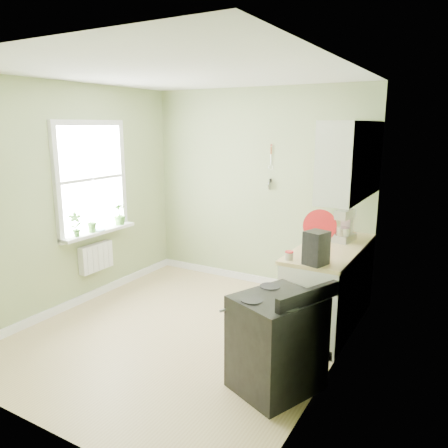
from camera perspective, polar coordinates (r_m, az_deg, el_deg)
The scene contains 21 objects.
floor at distance 4.94m, azimuth -5.25°, elevation -13.96°, with size 3.20×3.60×0.02m, color tan.
ceiling at distance 4.44m, azimuth -6.00°, elevation 19.23°, with size 3.20×3.60×0.02m, color white.
wall_back at distance 6.03m, azimuth 4.43°, elevation 4.60°, with size 3.20×0.02×2.70m, color #9FAE76.
wall_left at distance 5.57m, azimuth -19.25°, elevation 3.23°, with size 0.02×3.60×2.70m, color #9FAE76.
wall_right at distance 3.81m, azimuth 14.57°, elevation -0.66°, with size 0.02×3.60×2.70m, color #9FAE76.
base_cabinets at distance 5.08m, azimuth 13.66°, elevation -8.02°, with size 0.60×1.60×0.87m, color white.
countertop at distance 4.94m, azimuth 13.83°, elevation -3.06°, with size 0.64×1.60×0.04m, color #E0C789.
upper_cabinets at distance 4.83m, azimuth 16.33°, elevation 8.04°, with size 0.35×1.40×0.80m, color white.
window at distance 5.72m, azimuth -16.96°, elevation 5.65°, with size 0.06×1.14×1.44m.
window_sill at distance 5.79m, azimuth -16.03°, elevation -0.97°, with size 0.18×1.14×0.04m, color white.
radiator at distance 5.86m, azimuth -16.39°, elevation -4.17°, with size 0.12×0.50×0.35m, color white.
wall_utensils at distance 5.90m, azimuth 6.10°, elevation 6.47°, with size 0.02×0.14×0.58m.
stove at distance 3.83m, azimuth 6.91°, elevation -15.09°, with size 0.83×0.85×0.95m.
stand_mixer at distance 5.17m, azimuth 15.44°, elevation -0.27°, with size 0.24×0.36×0.40m.
kettle at distance 5.65m, azimuth 13.62°, elevation 0.19°, with size 0.20×0.12×0.20m.
coffee_maker at distance 4.23m, azimuth 11.92°, elevation -3.18°, with size 0.24×0.25×0.32m.
red_tray at distance 5.03m, azimuth 12.39°, elevation -0.24°, with size 0.38×0.38×0.02m, color red.
jar at distance 4.35m, azimuth 8.50°, elevation -4.10°, with size 0.08×0.08×0.09m.
plant_a at distance 5.50m, azimuth -18.83°, elevation -0.06°, with size 0.16×0.11×0.30m, color #3B6E26.
plant_b at distance 5.67m, azimuth -16.80°, elevation 0.34°, with size 0.15×0.12×0.27m, color #3B6E26.
plant_c at distance 6.00m, azimuth -13.49°, elevation 1.25°, with size 0.16×0.16×0.28m, color #3B6E26.
Camera 1 is at (2.57, -3.58, 2.21)m, focal length 35.00 mm.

